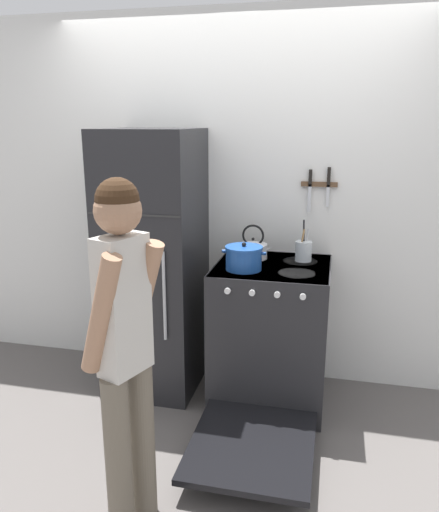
% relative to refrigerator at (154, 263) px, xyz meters
% --- Properties ---
extents(ground_plane, '(14.00, 14.00, 0.00)m').
position_rel_refrigerator_xyz_m(ground_plane, '(0.51, 0.32, -0.89)').
color(ground_plane, '#5B5654').
extents(wall_back, '(10.00, 0.06, 2.55)m').
position_rel_refrigerator_xyz_m(wall_back, '(0.51, 0.35, 0.38)').
color(wall_back, silver).
rests_on(wall_back, ground_plane).
extents(refrigerator, '(0.61, 0.68, 1.78)m').
position_rel_refrigerator_xyz_m(refrigerator, '(0.00, 0.00, 0.00)').
color(refrigerator, black).
rests_on(refrigerator, ground_plane).
extents(stove_range, '(0.73, 1.45, 0.94)m').
position_rel_refrigerator_xyz_m(stove_range, '(0.81, -0.06, -0.42)').
color(stove_range, '#232326').
rests_on(stove_range, ground_plane).
extents(dutch_oven_pot, '(0.27, 0.23, 0.17)m').
position_rel_refrigerator_xyz_m(dutch_oven_pot, '(0.65, -0.16, 0.12)').
color(dutch_oven_pot, '#1E4C9E').
rests_on(dutch_oven_pot, stove_range).
extents(tea_kettle, '(0.24, 0.19, 0.23)m').
position_rel_refrigerator_xyz_m(tea_kettle, '(0.66, 0.12, 0.11)').
color(tea_kettle, silver).
rests_on(tea_kettle, stove_range).
extents(utensil_jar, '(0.11, 0.11, 0.27)m').
position_rel_refrigerator_xyz_m(utensil_jar, '(0.99, 0.12, 0.12)').
color(utensil_jar, silver).
rests_on(utensil_jar, stove_range).
extents(person, '(0.34, 0.39, 1.62)m').
position_rel_refrigerator_xyz_m(person, '(0.35, -1.29, 0.03)').
color(person, '#6B6051').
rests_on(person, ground_plane).
extents(wall_knife_strip, '(0.24, 0.03, 0.30)m').
position_rel_refrigerator_xyz_m(wall_knife_strip, '(1.07, 0.31, 0.54)').
color(wall_knife_strip, brown).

